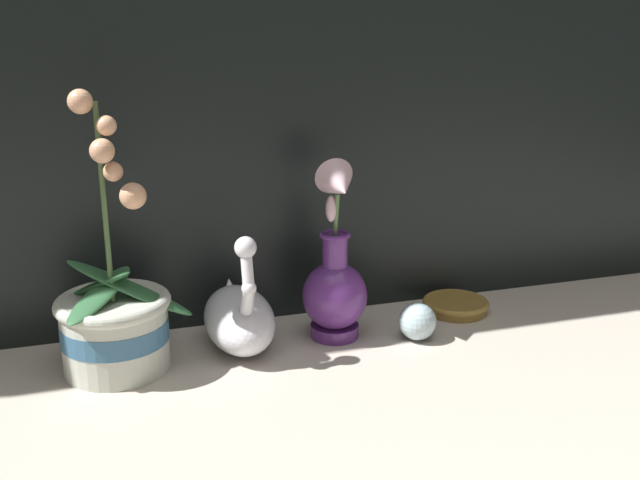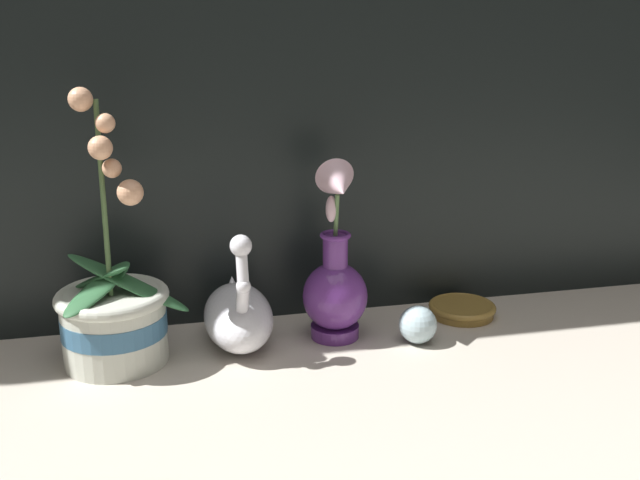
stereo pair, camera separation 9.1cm
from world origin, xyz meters
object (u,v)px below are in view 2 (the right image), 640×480
object	(u,v)px
blue_vase	(336,282)
glass_sphere	(418,325)
orchid_potted_plant	(114,313)
amber_dish	(462,309)
swan_figurine	(238,313)

from	to	relation	value
blue_vase	glass_sphere	bearing A→B (deg)	-21.43
orchid_potted_plant	amber_dish	bearing A→B (deg)	4.95
blue_vase	amber_dish	world-z (taller)	blue_vase
orchid_potted_plant	amber_dish	size ratio (longest dim) A/B	3.51
orchid_potted_plant	glass_sphere	size ratio (longest dim) A/B	6.70
glass_sphere	swan_figurine	bearing A→B (deg)	168.53
swan_figurine	amber_dish	bearing A→B (deg)	4.48
orchid_potted_plant	swan_figurine	distance (m)	0.20
orchid_potted_plant	blue_vase	bearing A→B (deg)	1.87
swan_figurine	blue_vase	xyz separation A→B (m)	(0.16, -0.01, 0.05)
amber_dish	orchid_potted_plant	bearing A→B (deg)	-175.05
orchid_potted_plant	swan_figurine	world-z (taller)	orchid_potted_plant
blue_vase	amber_dish	bearing A→B (deg)	9.34
swan_figurine	amber_dish	size ratio (longest dim) A/B	1.73
swan_figurine	amber_dish	distance (m)	0.42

